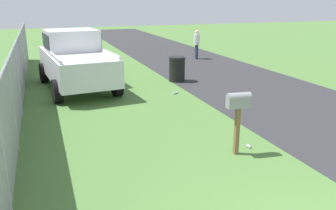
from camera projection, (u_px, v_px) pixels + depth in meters
road_asphalt at (301, 107)px, 10.84m from camera, size 60.00×5.11×0.01m
mailbox at (238, 105)px, 7.30m from camera, size 0.25×0.51×1.35m
pickup_truck at (75, 58)px, 12.93m from camera, size 5.04×2.63×2.09m
trash_bin at (177, 69)px, 14.11m from camera, size 0.66×0.66×0.98m
pedestrian at (197, 43)px, 19.22m from camera, size 0.49×0.30×1.55m
fence_section at (19, 71)px, 10.91m from camera, size 17.86×0.07×1.96m
litter_bottle_by_mailbox at (175, 93)px, 12.35m from camera, size 0.16×0.23×0.07m
litter_can_far_scatter at (249, 146)px, 7.89m from camera, size 0.13×0.08×0.07m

